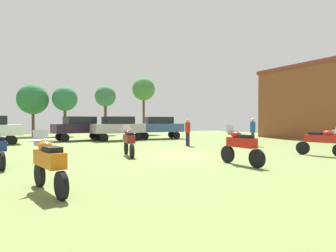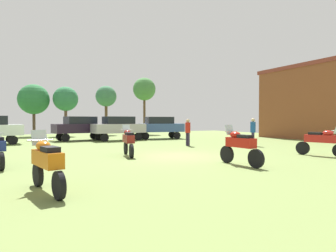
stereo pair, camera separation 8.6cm
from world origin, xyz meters
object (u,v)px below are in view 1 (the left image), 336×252
(person_2, at_px, (253,130))
(tree_4, at_px, (144,90))
(motorcycle_4, at_px, (129,141))
(car_4, at_px, (118,126))
(motorcycle_7, at_px, (321,141))
(tree_1, at_px, (33,99))
(car_3, at_px, (80,126))
(car_1, at_px, (159,126))
(motorcycle_5, at_px, (49,162))
(motorcycle_9, at_px, (241,146))
(tree_7, at_px, (65,99))
(tree_3, at_px, (105,97))
(person_1, at_px, (188,130))

(person_2, bearing_deg, tree_4, -155.22)
(motorcycle_4, distance_m, car_4, 10.53)
(motorcycle_7, height_order, tree_1, tree_1)
(motorcycle_4, bearing_deg, car_3, 100.53)
(car_1, relative_size, tree_4, 0.65)
(person_2, xyz_separation_m, tree_4, (0.18, 18.62, 4.43))
(car_3, distance_m, tree_4, 13.06)
(motorcycle_4, relative_size, tree_4, 0.32)
(motorcycle_5, bearing_deg, tree_4, 50.80)
(motorcycle_9, bearing_deg, car_3, 96.97)
(tree_4, bearing_deg, car_4, -123.84)
(tree_4, bearing_deg, tree_7, -178.83)
(motorcycle_4, distance_m, tree_7, 19.86)
(car_4, bearing_deg, motorcycle_7, -163.65)
(car_4, relative_size, tree_3, 0.76)
(tree_1, relative_size, tree_7, 1.03)
(car_4, bearing_deg, tree_3, -13.41)
(tree_3, bearing_deg, tree_7, -170.25)
(car_3, relative_size, tree_7, 0.85)
(person_1, bearing_deg, motorcycle_5, -59.99)
(motorcycle_4, distance_m, tree_3, 21.24)
(person_2, bearing_deg, tree_3, -141.55)
(motorcycle_7, relative_size, motorcycle_9, 1.03)
(tree_1, bearing_deg, car_3, -70.49)
(person_1, distance_m, tree_3, 17.60)
(tree_3, bearing_deg, person_1, -87.84)
(car_4, bearing_deg, motorcycle_5, 152.98)
(motorcycle_5, relative_size, tree_4, 0.32)
(car_3, relative_size, person_2, 2.49)
(motorcycle_7, distance_m, tree_1, 27.43)
(car_3, height_order, tree_4, tree_4)
(car_4, distance_m, tree_7, 10.27)
(car_4, height_order, tree_1, tree_1)
(person_2, xyz_separation_m, tree_1, (-12.24, 19.36, 2.83))
(tree_4, bearing_deg, car_1, -105.07)
(car_1, distance_m, person_2, 9.61)
(person_1, distance_m, tree_4, 17.69)
(person_1, distance_m, person_2, 4.31)
(motorcycle_5, distance_m, car_1, 19.31)
(motorcycle_7, relative_size, tree_4, 0.32)
(motorcycle_4, distance_m, motorcycle_5, 6.82)
(motorcycle_5, bearing_deg, motorcycle_4, 42.46)
(motorcycle_7, height_order, tree_4, tree_4)
(car_1, height_order, tree_7, tree_7)
(motorcycle_4, bearing_deg, motorcycle_9, -48.40)
(car_3, bearing_deg, person_2, -148.60)
(motorcycle_7, bearing_deg, tree_3, -97.23)
(motorcycle_4, bearing_deg, motorcycle_5, -115.54)
(motorcycle_4, relative_size, tree_3, 0.39)
(motorcycle_5, bearing_deg, car_1, 44.51)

